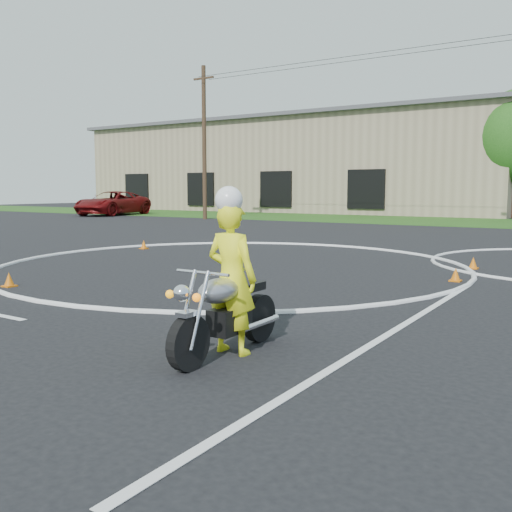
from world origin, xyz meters
The scene contains 8 objects.
ground centered at (0.00, 0.00, 0.00)m, with size 120.00×120.00×0.00m, color black.
grass_strip centered at (0.00, 27.00, 0.01)m, with size 120.00×10.00×0.02m, color #1E4714.
course_markings centered at (2.17, 4.35, 0.01)m, with size 19.05×19.05×0.12m.
primary_motorcycle centered at (4.68, -3.81, 0.54)m, with size 0.73×2.10×1.10m.
rider_primary_grp centered at (4.68, -3.67, 0.99)m, with size 0.68×0.45×2.05m.
pickup_grp centered at (-24.69, 21.84, 0.92)m, with size 4.06×7.04×1.84m.
traffic_cones centered at (4.29, 3.17, 0.14)m, with size 16.47×10.76×0.30m.
warehouse centered at (-18.00, 39.99, 4.16)m, with size 41.00×17.00×8.30m.
Camera 1 is at (8.65, -9.26, 2.01)m, focal length 40.00 mm.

